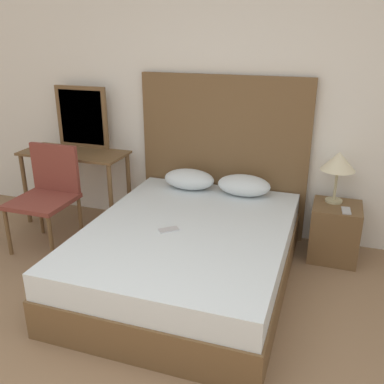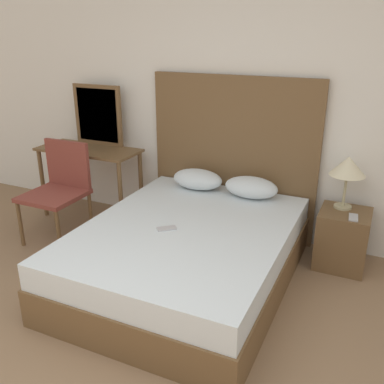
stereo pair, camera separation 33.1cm
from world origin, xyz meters
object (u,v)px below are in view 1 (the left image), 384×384
object	(u,v)px
table_lamp	(339,163)
phone_on_nightstand	(346,211)
vanity_desk	(75,164)
nightstand	(334,232)
phone_on_bed	(169,230)
bed	(188,254)
chair	(48,190)

from	to	relation	value
table_lamp	phone_on_nightstand	xyz separation A→B (m)	(0.11, -0.18, -0.35)
phone_on_nightstand	vanity_desk	bearing A→B (deg)	179.02
nightstand	phone_on_nightstand	distance (m)	0.28
nightstand	phone_on_nightstand	xyz separation A→B (m)	(0.07, -0.10, 0.25)
nightstand	vanity_desk	size ratio (longest dim) A/B	0.47
table_lamp	vanity_desk	xyz separation A→B (m)	(-2.52, -0.14, -0.23)
phone_on_bed	table_lamp	distance (m)	1.57
table_lamp	bed	bearing A→B (deg)	-140.78
bed	table_lamp	world-z (taller)	table_lamp
nightstand	chair	size ratio (longest dim) A/B	0.54
phone_on_nightstand	chair	size ratio (longest dim) A/B	0.17
table_lamp	phone_on_nightstand	world-z (taller)	table_lamp
chair	table_lamp	bearing A→B (deg)	14.41
bed	nightstand	distance (m)	1.34
vanity_desk	nightstand	bearing A→B (deg)	1.29
bed	chair	distance (m)	1.48
table_lamp	phone_on_nightstand	distance (m)	0.41
phone_on_bed	chair	world-z (taller)	chair
bed	chair	xyz separation A→B (m)	(-1.44, 0.22, 0.29)
phone_on_bed	vanity_desk	world-z (taller)	vanity_desk
table_lamp	chair	world-z (taller)	table_lamp
phone_on_bed	chair	bearing A→B (deg)	166.01
phone_on_bed	chair	distance (m)	1.36
phone_on_nightstand	chair	xyz separation A→B (m)	(-2.60, -0.46, 0.03)
phone_on_bed	vanity_desk	bearing A→B (deg)	148.37
nightstand	vanity_desk	distance (m)	2.59
nightstand	table_lamp	bearing A→B (deg)	114.96
nightstand	table_lamp	size ratio (longest dim) A/B	1.11
chair	vanity_desk	bearing A→B (deg)	93.08
bed	vanity_desk	world-z (taller)	vanity_desk
bed	phone_on_bed	world-z (taller)	phone_on_bed
phone_on_nightstand	bed	bearing A→B (deg)	-149.76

